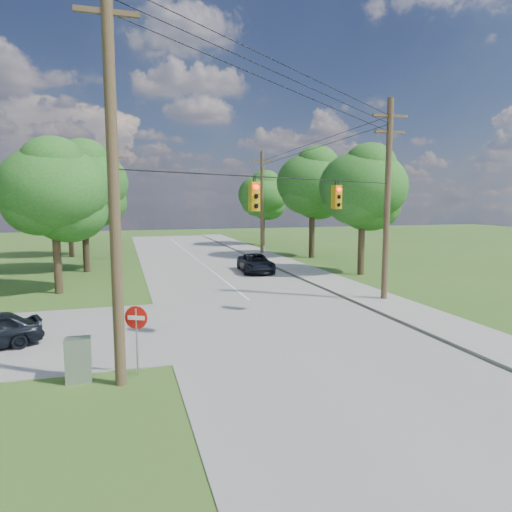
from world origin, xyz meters
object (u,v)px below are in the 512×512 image
object	(u,v)px
pole_ne	(387,198)
pole_north_w	(114,202)
car_main_north	(256,263)
pole_north_e	(262,202)
do_not_enter_sign	(136,324)
control_cabinet	(78,360)
pole_sw	(113,168)

from	to	relation	value
pole_ne	pole_north_w	world-z (taller)	pole_ne
car_main_north	pole_north_e	bearing A→B (deg)	75.69
pole_north_e	pole_north_w	distance (m)	13.90
pole_north_w	do_not_enter_sign	world-z (taller)	pole_north_w
car_main_north	control_cabinet	bearing A→B (deg)	-115.71
pole_ne	pole_north_e	bearing A→B (deg)	90.00
pole_north_e	control_cabinet	xyz separation A→B (m)	(-14.69, -29.00, -4.47)
control_cabinet	do_not_enter_sign	world-z (taller)	do_not_enter_sign
pole_north_w	pole_ne	bearing A→B (deg)	-57.71
control_cabinet	do_not_enter_sign	bearing A→B (deg)	-1.99
pole_ne	car_main_north	world-z (taller)	pole_ne
pole_ne	pole_north_w	bearing A→B (deg)	122.29
pole_sw	pole_ne	world-z (taller)	pole_sw
pole_north_w	do_not_enter_sign	distance (m)	29.23
pole_sw	car_main_north	bearing A→B (deg)	62.73
do_not_enter_sign	pole_north_w	bearing A→B (deg)	115.83
pole_north_w	car_main_north	size ratio (longest dim) A/B	2.08
car_main_north	pole_ne	bearing A→B (deg)	-65.65
control_cabinet	do_not_enter_sign	distance (m)	1.94
pole_ne	pole_north_w	size ratio (longest dim) A/B	1.05
pole_sw	pole_ne	xyz separation A→B (m)	(13.50, 7.60, -0.76)
do_not_enter_sign	pole_sw	bearing A→B (deg)	-106.00
pole_sw	pole_north_e	world-z (taller)	pole_sw
pole_north_w	control_cabinet	world-z (taller)	pole_north_w
pole_north_w	control_cabinet	size ratio (longest dim) A/B	7.57
pole_sw	pole_north_e	distance (m)	32.55
pole_sw	pole_ne	distance (m)	15.51
pole_sw	do_not_enter_sign	xyz separation A→B (m)	(0.50, 0.60, -4.63)
pole_sw	pole_north_w	distance (m)	29.62
pole_sw	car_main_north	distance (m)	21.76
pole_ne	pole_north_e	xyz separation A→B (m)	(-0.00, 22.00, -0.34)
pole_sw	car_main_north	world-z (taller)	pole_sw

